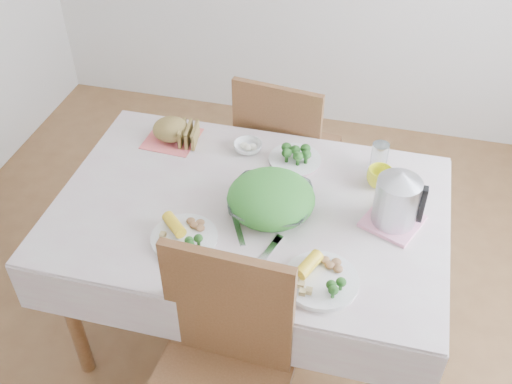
% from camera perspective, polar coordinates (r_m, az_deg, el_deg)
% --- Properties ---
extents(floor, '(3.60, 3.60, 0.00)m').
position_cam_1_polar(floor, '(2.88, -0.50, -12.60)').
color(floor, brown).
rests_on(floor, ground).
extents(dining_table, '(1.40, 0.90, 0.75)m').
position_cam_1_polar(dining_table, '(2.59, -0.54, -7.67)').
color(dining_table, brown).
rests_on(dining_table, floor).
extents(tablecloth, '(1.50, 1.00, 0.01)m').
position_cam_1_polar(tablecloth, '(2.32, -0.60, -1.43)').
color(tablecloth, beige).
rests_on(tablecloth, dining_table).
extents(chair_far, '(0.49, 0.49, 0.97)m').
position_cam_1_polar(chair_far, '(3.05, 3.12, 3.57)').
color(chair_far, brown).
rests_on(chair_far, floor).
extents(salad_bowl, '(0.33, 0.33, 0.08)m').
position_cam_1_polar(salad_bowl, '(2.26, 1.43, -1.09)').
color(salad_bowl, white).
rests_on(salad_bowl, tablecloth).
extents(dinner_plate_left, '(0.33, 0.33, 0.02)m').
position_cam_1_polar(dinner_plate_left, '(2.18, -6.83, -4.40)').
color(dinner_plate_left, white).
rests_on(dinner_plate_left, tablecloth).
extents(dinner_plate_right, '(0.37, 0.37, 0.02)m').
position_cam_1_polar(dinner_plate_right, '(2.04, 6.19, -8.40)').
color(dinner_plate_right, white).
rests_on(dinner_plate_right, tablecloth).
extents(broccoli_plate, '(0.29, 0.29, 0.02)m').
position_cam_1_polar(broccoli_plate, '(2.52, 3.71, 3.06)').
color(broccoli_plate, beige).
rests_on(broccoli_plate, tablecloth).
extents(napkin, '(0.23, 0.23, 0.00)m').
position_cam_1_polar(napkin, '(2.68, -8.01, 5.06)').
color(napkin, '#F56766').
rests_on(napkin, tablecloth).
extents(bread_loaf, '(0.18, 0.17, 0.10)m').
position_cam_1_polar(bread_loaf, '(2.64, -8.12, 6.04)').
color(bread_loaf, olive).
rests_on(bread_loaf, napkin).
extents(fruit_bowl, '(0.16, 0.16, 0.04)m').
position_cam_1_polar(fruit_bowl, '(2.57, -0.78, 4.31)').
color(fruit_bowl, white).
rests_on(fruit_bowl, tablecloth).
extents(yellow_mug, '(0.13, 0.13, 0.08)m').
position_cam_1_polar(yellow_mug, '(2.43, 11.68, 1.37)').
color(yellow_mug, '#FFFE28').
rests_on(yellow_mug, tablecloth).
extents(glass_tumbler, '(0.09, 0.09, 0.13)m').
position_cam_1_polar(glass_tumbler, '(2.49, 11.64, 3.19)').
color(glass_tumbler, white).
rests_on(glass_tumbler, tablecloth).
extents(pink_tray, '(0.25, 0.25, 0.02)m').
position_cam_1_polar(pink_tray, '(2.29, 12.86, -2.72)').
color(pink_tray, pink).
rests_on(pink_tray, tablecloth).
extents(electric_kettle, '(0.21, 0.21, 0.23)m').
position_cam_1_polar(electric_kettle, '(2.22, 13.29, -0.61)').
color(electric_kettle, '#B2B5BA').
rests_on(electric_kettle, pink_tray).
extents(fork_left, '(0.10, 0.17, 0.00)m').
position_cam_1_polar(fork_left, '(2.22, -1.73, -3.49)').
color(fork_left, silver).
rests_on(fork_left, tablecloth).
extents(fork_right, '(0.08, 0.21, 0.00)m').
position_cam_1_polar(fork_right, '(2.12, 0.85, -6.13)').
color(fork_right, silver).
rests_on(fork_right, tablecloth).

